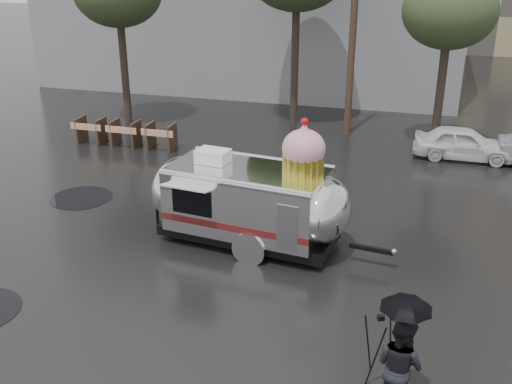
% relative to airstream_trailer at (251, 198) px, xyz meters
% --- Properties ---
extents(ground, '(120.00, 120.00, 0.00)m').
position_rel_airstream_trailer_xyz_m(ground, '(-1.44, -3.52, -1.27)').
color(ground, black).
rests_on(ground, ground).
extents(utility_pole, '(1.60, 0.28, 9.00)m').
position_rel_airstream_trailer_xyz_m(utility_pole, '(1.06, 10.48, 3.35)').
color(utility_pole, '#473323').
rests_on(utility_pole, ground).
extents(tree_right, '(3.36, 3.36, 6.42)m').
position_rel_airstream_trailer_xyz_m(tree_right, '(4.56, 9.48, 3.78)').
color(tree_right, '#382D26').
rests_on(tree_right, ground).
extents(barricade_row, '(4.30, 0.80, 1.00)m').
position_rel_airstream_trailer_xyz_m(barricade_row, '(-6.99, 6.45, -0.75)').
color(barricade_row, '#473323').
rests_on(barricade_row, ground).
extents(airstream_trailer, '(6.70, 2.79, 3.63)m').
position_rel_airstream_trailer_xyz_m(airstream_trailer, '(0.00, 0.00, 0.00)').
color(airstream_trailer, silver).
rests_on(airstream_trailer, ground).
extents(person_right, '(1.00, 0.92, 1.84)m').
position_rel_airstream_trailer_xyz_m(person_right, '(4.08, -5.25, -0.35)').
color(person_right, black).
rests_on(person_right, ground).
extents(umbrella_black, '(1.04, 1.04, 2.26)m').
position_rel_airstream_trailer_xyz_m(umbrella_black, '(4.08, -5.25, 0.63)').
color(umbrella_black, black).
rests_on(umbrella_black, ground).
extents(tripod, '(0.57, 0.52, 1.38)m').
position_rel_airstream_trailer_xyz_m(tripod, '(3.69, -4.54, -0.48)').
color(tripod, black).
rests_on(tripod, ground).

